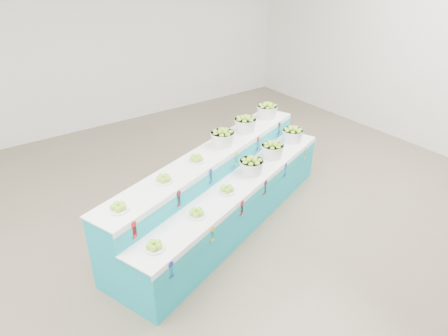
{
  "coord_description": "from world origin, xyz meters",
  "views": [
    {
      "loc": [
        -2.38,
        -3.31,
        3.54
      ],
      "look_at": [
        0.43,
        0.59,
        0.87
      ],
      "focal_mm": 32.82,
      "sensor_mm": 36.0,
      "label": 1
    }
  ],
  "objects": [
    {
      "name": "plate_lower_mid",
      "position": [
        -0.35,
        0.06,
        0.77
      ],
      "size": [
        0.28,
        0.28,
        0.1
      ],
      "primitive_type": "cylinder",
      "rotation": [
        0.0,
        0.0,
        0.34
      ],
      "color": "white",
      "rests_on": "display_stand"
    },
    {
      "name": "basket_upper_right",
      "position": [
        1.84,
        1.35,
        1.14
      ],
      "size": [
        0.43,
        0.43,
        0.24
      ],
      "primitive_type": null,
      "rotation": [
        0.0,
        0.0,
        0.34
      ],
      "color": "silver",
      "rests_on": "display_stand"
    },
    {
      "name": "plate_upper_right",
      "position": [
        0.08,
        0.73,
        1.07
      ],
      "size": [
        0.28,
        0.28,
        0.1
      ],
      "primitive_type": "cylinder",
      "rotation": [
        0.0,
        0.0,
        0.34
      ],
      "color": "white",
      "rests_on": "display_stand"
    },
    {
      "name": "basket_lower_left",
      "position": [
        0.81,
        0.47,
        0.84
      ],
      "size": [
        0.43,
        0.43,
        0.24
      ],
      "primitive_type": null,
      "rotation": [
        0.0,
        0.0,
        0.34
      ],
      "color": "silver",
      "rests_on": "display_stand"
    },
    {
      "name": "basket_lower_mid",
      "position": [
        1.37,
        0.67,
        0.84
      ],
      "size": [
        0.43,
        0.43,
        0.24
      ],
      "primitive_type": null,
      "rotation": [
        0.0,
        0.0,
        0.34
      ],
      "color": "silver",
      "rests_on": "display_stand"
    },
    {
      "name": "back_wall",
      "position": [
        0.0,
        5.0,
        2.0
      ],
      "size": [
        10.0,
        0.0,
        10.0
      ],
      "primitive_type": "plane",
      "rotation": [
        1.57,
        0.0,
        0.0
      ],
      "color": "silver",
      "rests_on": "ground"
    },
    {
      "name": "basket_upper_left",
      "position": [
        0.65,
        0.93,
        1.14
      ],
      "size": [
        0.43,
        0.43,
        0.24
      ],
      "primitive_type": null,
      "rotation": [
        0.0,
        0.0,
        0.34
      ],
      "color": "silver",
      "rests_on": "display_stand"
    },
    {
      "name": "basket_upper_mid",
      "position": [
        1.21,
        1.13,
        1.14
      ],
      "size": [
        0.43,
        0.43,
        0.24
      ],
      "primitive_type": null,
      "rotation": [
        0.0,
        0.0,
        0.34
      ],
      "color": "silver",
      "rests_on": "display_stand"
    },
    {
      "name": "basket_lower_right",
      "position": [
        2.01,
        0.9,
        0.84
      ],
      "size": [
        0.43,
        0.43,
        0.24
      ],
      "primitive_type": null,
      "rotation": [
        0.0,
        0.0,
        0.34
      ],
      "color": "silver",
      "rests_on": "display_stand"
    },
    {
      "name": "plate_lower_left",
      "position": [
        -1.02,
        -0.18,
        0.77
      ],
      "size": [
        0.28,
        0.28,
        0.1
      ],
      "primitive_type": "cylinder",
      "rotation": [
        0.0,
        0.0,
        0.34
      ],
      "color": "white",
      "rests_on": "display_stand"
    },
    {
      "name": "display_stand",
      "position": [
        0.43,
        0.59,
        0.51
      ],
      "size": [
        4.02,
        2.26,
        1.02
      ],
      "primitive_type": null,
      "rotation": [
        0.0,
        0.0,
        0.34
      ],
      "color": "#16A4B9",
      "rests_on": "ground"
    },
    {
      "name": "plate_lower_right",
      "position": [
        0.25,
        0.27,
        0.77
      ],
      "size": [
        0.28,
        0.28,
        0.1
      ],
      "primitive_type": "cylinder",
      "rotation": [
        0.0,
        0.0,
        0.34
      ],
      "color": "white",
      "rests_on": "display_stand"
    },
    {
      "name": "ground",
      "position": [
        0.0,
        0.0,
        0.0
      ],
      "size": [
        10.0,
        10.0,
        0.0
      ],
      "primitive_type": "plane",
      "color": "brown",
      "rests_on": "ground"
    },
    {
      "name": "plate_upper_mid",
      "position": [
        -0.51,
        0.51,
        1.07
      ],
      "size": [
        0.28,
        0.28,
        0.1
      ],
      "primitive_type": "cylinder",
      "rotation": [
        0.0,
        0.0,
        0.34
      ],
      "color": "white",
      "rests_on": "display_stand"
    },
    {
      "name": "plate_upper_left",
      "position": [
        -1.19,
        0.27,
        1.07
      ],
      "size": [
        0.28,
        0.28,
        0.1
      ],
      "primitive_type": "cylinder",
      "rotation": [
        0.0,
        0.0,
        0.34
      ],
      "color": "white",
      "rests_on": "display_stand"
    }
  ]
}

